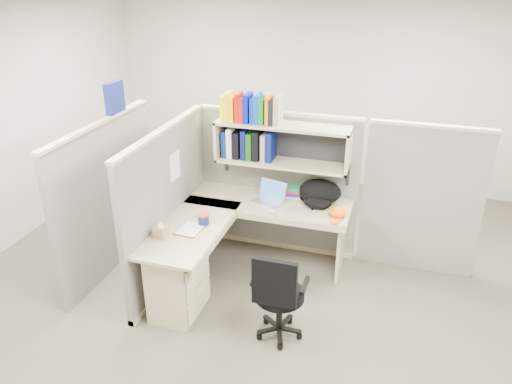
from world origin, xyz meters
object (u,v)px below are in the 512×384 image
(task_chair, at_px, (278,309))
(backpack, at_px, (319,194))
(laptop, at_px, (268,193))
(snack_canister, at_px, (204,218))
(desk, at_px, (204,260))

(task_chair, bearing_deg, backpack, 86.08)
(backpack, bearing_deg, laptop, 170.27)
(snack_canister, bearing_deg, desk, -70.91)
(laptop, distance_m, snack_canister, 0.79)
(laptop, xyz_separation_m, snack_canister, (-0.47, -0.63, -0.05))
(snack_canister, xyz_separation_m, task_chair, (0.91, -0.55, -0.47))
(laptop, relative_size, task_chair, 0.34)
(backpack, relative_size, task_chair, 0.49)
(desk, height_order, task_chair, task_chair)
(laptop, xyz_separation_m, backpack, (0.53, 0.11, 0.02))
(desk, relative_size, backpack, 3.94)
(desk, xyz_separation_m, snack_canister, (-0.07, 0.19, 0.35))
(desk, bearing_deg, laptop, 64.10)
(snack_canister, distance_m, task_chair, 1.16)
(desk, xyz_separation_m, task_chair, (0.84, -0.36, -0.12))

